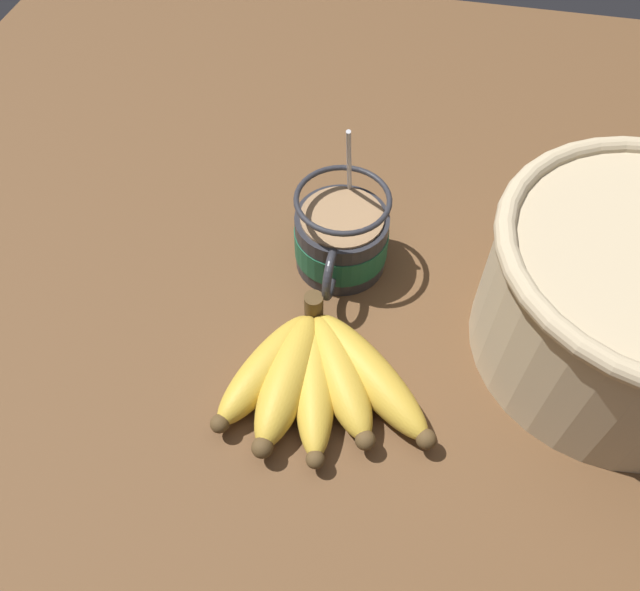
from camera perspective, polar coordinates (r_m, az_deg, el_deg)
table at (r=68.94cm, az=3.93°, el=-2.69°), size 137.11×137.11×3.38cm
coffee_mug at (r=69.06cm, az=1.94°, el=5.24°), size 15.09×10.43×17.17cm
banana_bunch at (r=61.02cm, az=-0.22°, el=-7.41°), size 17.82×22.16×4.49cm
woven_basket at (r=65.48cm, az=26.88°, el=-0.10°), size 29.20×29.20×15.97cm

